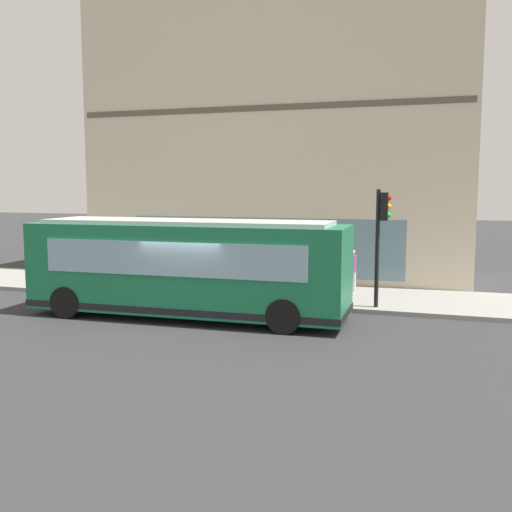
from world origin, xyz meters
TOP-DOWN VIEW (x-y plane):
  - ground at (0.00, 0.00)m, footprint 120.00×120.00m
  - sidewalk_curb at (4.85, 0.00)m, footprint 4.49×40.00m
  - building_corner at (10.42, 0.00)m, footprint 6.71×16.76m
  - city_bus_nearside at (0.40, 0.38)m, footprint 2.77×10.09m
  - traffic_light_near_corner at (3.12, -5.30)m, footprint 0.32×0.49m
  - fire_hydrant at (3.71, -3.76)m, footprint 0.35×0.35m
  - pedestrian_near_hydrant at (3.79, 8.07)m, footprint 0.32×0.32m
  - pedestrian_walking_along_curb at (5.68, -3.99)m, footprint 0.32×0.32m
  - pedestrian_by_light_pole at (6.48, -1.65)m, footprint 0.32×0.32m
  - pedestrian_near_building_entrance at (3.36, -2.55)m, footprint 0.32×0.32m

SIDE VIEW (x-z plane):
  - ground at x=0.00m, z-range 0.00..0.00m
  - sidewalk_curb at x=4.85m, z-range 0.00..0.15m
  - fire_hydrant at x=3.71m, z-range 0.14..0.88m
  - pedestrian_by_light_pole at x=6.48m, z-range 0.26..1.87m
  - pedestrian_walking_along_curb at x=5.68m, z-range 0.27..1.87m
  - pedestrian_near_building_entrance at x=3.36m, z-range 0.27..1.92m
  - pedestrian_near_hydrant at x=3.79m, z-range 0.27..1.94m
  - city_bus_nearside at x=0.40m, z-range 0.02..3.09m
  - traffic_light_near_corner at x=3.12m, z-range 0.91..4.77m
  - building_corner at x=10.42m, z-range -0.01..13.20m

